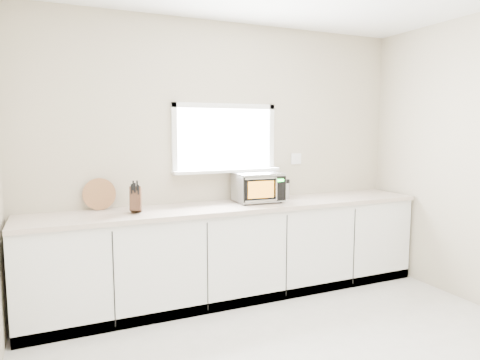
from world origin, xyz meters
TOP-DOWN VIEW (x-y plane):
  - back_wall at (0.00, 2.00)m, footprint 4.00×0.17m
  - cabinets at (0.00, 1.70)m, footprint 3.92×0.60m
  - countertop at (0.00, 1.69)m, footprint 3.92×0.64m
  - microwave at (0.26, 1.74)m, footprint 0.47×0.40m
  - knife_block at (-0.96, 1.67)m, footprint 0.14×0.22m
  - cutting_board at (-1.23, 1.94)m, footprint 0.29×0.07m
  - coffee_grinder at (0.62, 1.84)m, footprint 0.13×0.13m

SIDE VIEW (x-z plane):
  - cabinets at x=0.00m, z-range 0.00..0.88m
  - countertop at x=0.00m, z-range 0.88..0.92m
  - coffee_grinder at x=0.62m, z-range 0.92..1.12m
  - knife_block at x=-0.96m, z-range 0.90..1.19m
  - cutting_board at x=-1.23m, z-range 0.92..1.21m
  - microwave at x=0.26m, z-range 0.93..1.22m
  - back_wall at x=0.00m, z-range 0.01..2.71m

